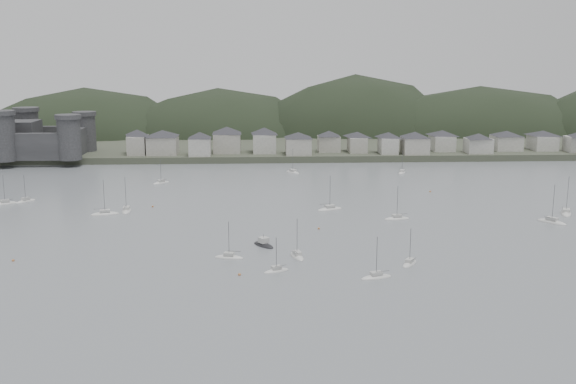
{
  "coord_description": "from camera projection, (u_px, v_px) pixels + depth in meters",
  "views": [
    {
      "loc": [
        -10.21,
        -128.16,
        47.57
      ],
      "look_at": [
        0.0,
        75.0,
        6.0
      ],
      "focal_mm": 41.24,
      "sensor_mm": 36.0,
      "label": 1
    }
  ],
  "objects": [
    {
      "name": "ground",
      "position": [
        306.0,
        294.0,
        135.43
      ],
      "size": [
        900.0,
        900.0,
        0.0
      ],
      "primitive_type": "plane",
      "color": "slate",
      "rests_on": "ground"
    },
    {
      "name": "motor_launch_far",
      "position": [
        264.0,
        245.0,
        169.82
      ],
      "size": [
        6.59,
        7.7,
        3.81
      ],
      "rotation": [
        0.0,
        0.0,
        3.76
      ],
      "color": "black",
      "rests_on": "ground"
    },
    {
      "name": "sailboat_lead",
      "position": [
        552.0,
        222.0,
        193.49
      ],
      "size": [
        7.8,
        8.9,
        12.33
      ],
      "rotation": [
        0.0,
        0.0,
        0.66
      ],
      "color": "silver",
      "rests_on": "ground"
    },
    {
      "name": "castle",
      "position": [
        16.0,
        138.0,
        303.28
      ],
      "size": [
        66.0,
        43.0,
        20.0
      ],
      "color": "#2E2E31",
      "rests_on": "far_shore_land"
    },
    {
      "name": "moored_fleet",
      "position": [
        202.0,
        222.0,
        193.45
      ],
      "size": [
        220.21,
        171.31,
        12.75
      ],
      "color": "silver",
      "rests_on": "ground"
    },
    {
      "name": "waterfront_town",
      "position": [
        382.0,
        140.0,
        315.59
      ],
      "size": [
        451.48,
        28.46,
        12.92
      ],
      "color": "gray",
      "rests_on": "far_shore_land"
    },
    {
      "name": "forested_ridge",
      "position": [
        280.0,
        156.0,
        401.54
      ],
      "size": [
        851.55,
        103.94,
        102.57
      ],
      "color": "black",
      "rests_on": "ground"
    },
    {
      "name": "far_shore_land",
      "position": [
        271.0,
        130.0,
        423.8
      ],
      "size": [
        900.0,
        250.0,
        3.0
      ],
      "primitive_type": "cube",
      "color": "#383D2D",
      "rests_on": "ground"
    },
    {
      "name": "mooring_buoys",
      "position": [
        246.0,
        227.0,
        188.33
      ],
      "size": [
        121.32,
        90.15,
        0.7
      ],
      "color": "#B26D3B",
      "rests_on": "ground"
    }
  ]
}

